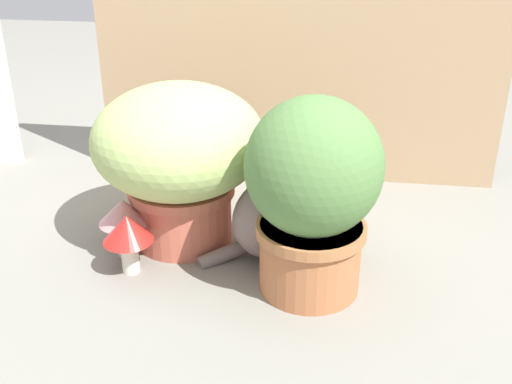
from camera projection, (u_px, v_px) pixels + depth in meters
name	position (u px, v px, depth m)	size (l,w,h in m)	color
ground_plane	(236.00, 251.00, 1.51)	(6.00, 6.00, 0.00)	gray
cardboard_backdrop	(298.00, 47.00, 1.76)	(1.20, 0.03, 0.81)	tan
grass_planter	(179.00, 154.00, 1.47)	(0.42, 0.42, 0.40)	#BD5F49
leafy_planter	(313.00, 191.00, 1.27)	(0.29, 0.29, 0.44)	#B16940
cat	(290.00, 210.00, 1.45)	(0.38, 0.29, 0.32)	slate
mushroom_ornament_pink	(124.00, 216.00, 1.45)	(0.12, 0.12, 0.15)	silver
mushroom_ornament_red	(128.00, 232.00, 1.38)	(0.12, 0.12, 0.15)	silver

